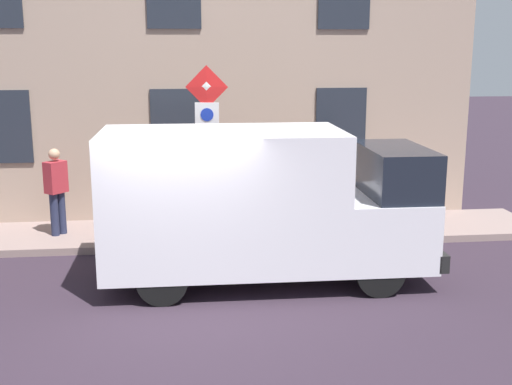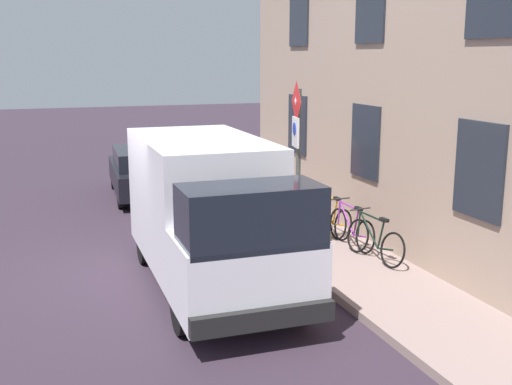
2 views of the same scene
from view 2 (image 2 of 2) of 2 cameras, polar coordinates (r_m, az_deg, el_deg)
The scene contains 11 objects.
ground_plane at distance 12.10m, azimuth -9.36°, elevation -6.61°, with size 80.00×80.00×0.00m, color #302430.
sidewalk_slab at distance 13.09m, azimuth 5.80°, elevation -4.73°, with size 2.01×14.85×0.14m, color gray.
building_facade at distance 13.18m, azimuth 11.53°, elevation 9.91°, with size 0.75×12.85×6.79m.
sign_post_stacked at distance 11.79m, azimuth 3.72°, elevation 4.49°, with size 0.19×0.55×3.19m.
delivery_van at distance 10.64m, azimuth -4.26°, elevation -1.62°, with size 2.05×5.35×2.50m.
parked_hatchback at distance 17.91m, azimuth -10.07°, elevation 1.93°, with size 1.97×4.09×1.38m.
bicycle_black at distance 11.97m, azimuth 10.72°, elevation -4.31°, with size 0.49×1.72×0.89m.
bicycle_purple at distance 12.75m, azimuth 8.64°, elevation -3.21°, with size 0.46×1.71×0.89m.
bicycle_orange at distance 13.55m, azimuth 6.80°, elevation -2.24°, with size 0.46×1.72×0.89m.
pedestrian at distance 14.96m, azimuth 1.92°, elevation 1.41°, with size 0.47×0.46×1.72m.
litter_bin at distance 13.71m, azimuth 1.34°, elevation -1.63°, with size 0.44×0.44×0.90m, color #2D5133.
Camera 2 is at (-1.92, -11.30, 3.87)m, focal length 43.99 mm.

